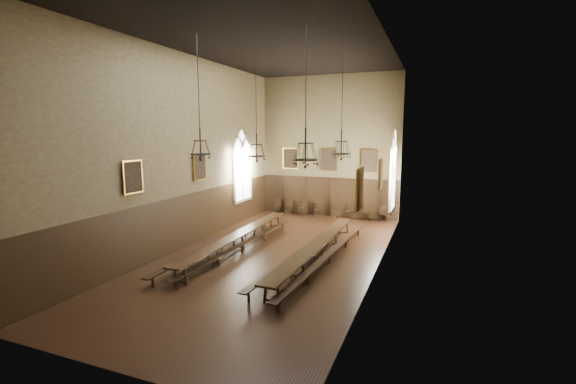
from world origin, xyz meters
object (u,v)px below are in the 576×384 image
Objects in this scene: chandelier_back_right at (341,148)px; bench_left_inner at (242,247)px; bench_right_inner at (306,252)px; chandelier_front_left at (200,146)px; bench_right_outer at (329,257)px; chair_0 at (277,209)px; chair_7 at (383,217)px; chair_3 at (318,212)px; chair_4 at (334,214)px; chair_5 at (349,214)px; chair_2 at (303,211)px; bench_left_outer at (222,244)px; chandelier_back_left at (257,150)px; chair_1 at (289,209)px; table_right at (317,252)px; table_left at (238,241)px; chandelier_front_right at (305,151)px; chair_6 at (367,216)px.

bench_left_inner is at bearing -141.83° from chandelier_back_right.
bench_right_inner is 2.29× the size of chandelier_front_left.
chandelier_back_right is at bearing 95.64° from bench_right_outer.
chair_7 is at bearing -14.58° from chair_0.
chair_4 is (1.15, -0.12, -0.01)m from chair_3.
chair_5 is (2.10, -0.10, 0.03)m from chair_3.
chair_5 is at bearing -15.03° from chair_0.
bench_left_inner is at bearing 77.14° from chandelier_front_left.
chandelier_front_left reaches higher than bench_left_inner.
chair_5 is (3.11, -0.03, 0.00)m from chair_2.
bench_left_outer is 4.98m from chandelier_back_left.
bench_right_outer is at bearing 26.34° from chandelier_front_left.
table_right is at bearing -76.68° from chair_1.
chair_2 is (1.00, -0.06, 0.00)m from chair_1.
chair_2 is 8.18m from chandelier_back_right.
chair_1 is (-4.54, 8.53, -0.10)m from table_right.
table_left is 2.11× the size of chandelier_front_right.
chandelier_back_right reaches higher than bench_right_inner.
chair_4 is 11.67m from chandelier_front_right.
chair_0 is 11.94m from chandelier_front_left.
chair_4 is 0.90× the size of chair_7.
bench_left_outer is at bearing -155.15° from table_left.
bench_right_inner is 8.66m from chair_3.
chandelier_front_right is (0.74, -2.36, 4.44)m from bench_right_inner.
chandelier_back_left is 4.90m from chandelier_front_left.
chandelier_front_right is (4.17, -4.68, 0.22)m from chandelier_back_left.
chandelier_back_left reaches higher than bench_left_outer.
bench_right_outer is (0.60, -0.18, -0.09)m from table_right.
table_left is 10.03× the size of chair_7.
bench_right_outer is 11.10× the size of chair_0.
table_right is at bearing 31.66° from chandelier_front_left.
bench_right_outer is at bearing -4.88° from table_left.
table_right is at bearing -118.47° from chair_7.
table_right is 10.04m from chair_0.
chandelier_front_left is (0.57, -2.33, 4.59)m from bench_left_outer.
chair_7 reaches higher than table_right.
chair_3 is at bearing 82.58° from chandelier_front_left.
chair_4 is 7.77m from chandelier_back_left.
bench_left_inner is 9.87× the size of chair_6.
chandelier_back_right reaches higher than chair_3.
chandelier_back_left reaches higher than chair_6.
table_right is 11.37× the size of chair_4.
chair_4 reaches higher than table_left.
chandelier_front_right is (-0.09, -4.98, 0.04)m from chandelier_back_right.
chair_4 is at bearing 163.39° from chair_7.
chair_3 is 7.83m from chandelier_back_right.
bench_right_inner is 2.20× the size of chandelier_back_right.
chandelier_back_left is (1.44, -6.04, 4.23)m from chair_0.
chair_4 is (3.99, -0.05, -0.02)m from chair_0.
chair_6 is 0.99× the size of chair_7.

